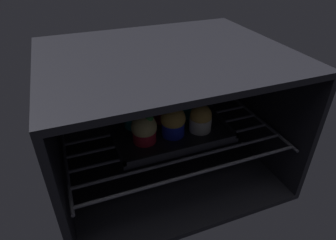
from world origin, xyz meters
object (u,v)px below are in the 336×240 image
Objects in this scene: baking_tray at (168,129)px; muffin_row1_col0 at (134,114)px; muffin_row0_col1 at (173,122)px; muffin_row1_col1 at (164,109)px; muffin_row0_col0 at (144,129)px; muffin_row0_col2 at (201,118)px; muffin_row1_col2 at (188,102)px.

baking_tray is 3.92× the size of muffin_row1_col0.
muffin_row0_col1 is 1.09× the size of muffin_row1_col1.
muffin_row1_col0 reaches higher than baking_tray.
muffin_row1_col1 is at bearing 43.49° from muffin_row0_col0.
muffin_row0_col0 is 15.10cm from muffin_row0_col2.
muffin_row0_col2 is (7.47, -4.06, 4.01)cm from baking_tray.
muffin_row1_col0 is (-0.40, 7.72, -0.12)cm from muffin_row0_col0.
muffin_row0_col0 reaches higher than muffin_row1_col1.
muffin_row1_col2 is at bearing 45.73° from muffin_row0_col1.
muffin_row0_col1 is at bearing -43.75° from muffin_row1_col0.
muffin_row0_col0 and muffin_row1_col2 have the same top height.
muffin_row0_col0 is (-7.62, -3.57, 4.05)cm from baking_tray.
muffin_row0_col2 is at bearing -28.53° from baking_tray.
muffin_row1_col2 is at bearing 1.59° from muffin_row1_col1.
muffin_row1_col1 is (0.34, 7.54, -0.41)cm from muffin_row0_col1.
muffin_row1_col2 is (7.54, 7.74, 0.01)cm from muffin_row0_col1.
muffin_row1_col1 is 0.91× the size of muffin_row1_col2.
muffin_row0_col0 is 1.09× the size of muffin_row1_col1.
muffin_row0_col0 reaches higher than baking_tray.
muffin_row1_col1 is at bearing 84.94° from baking_tray.
muffin_row0_col0 is 7.64cm from muffin_row0_col1.
muffin_row1_col0 is at bearing 178.96° from muffin_row1_col1.
muffin_row0_col2 is at bearing -90.58° from muffin_row1_col2.
baking_tray is 3.82× the size of muffin_row0_col2.
baking_tray is at bearing -95.06° from muffin_row1_col1.
muffin_row0_col1 is 11.13cm from muffin_row1_col0.
muffin_row1_col0 is (-8.03, 7.69, -0.41)cm from muffin_row0_col1.
muffin_row0_col2 is 0.97× the size of muffin_row1_col2.
muffin_row1_col2 is at bearing 29.05° from baking_tray.
muffin_row0_col0 is 1.02× the size of muffin_row0_col2.
muffin_row0_col2 is 8.27cm from muffin_row1_col2.
muffin_row1_col2 reaches higher than muffin_row0_col2.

